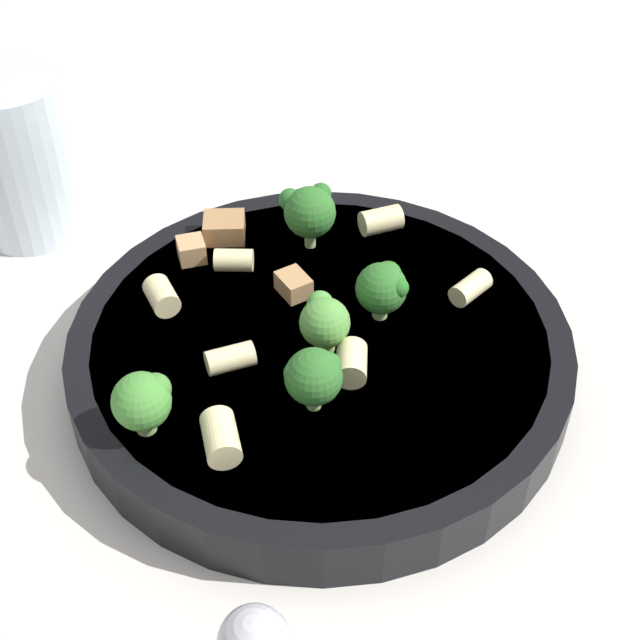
# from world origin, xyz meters

# --- Properties ---
(ground_plane) EXTENTS (2.00, 2.00, 0.00)m
(ground_plane) POSITION_xyz_m (0.00, 0.00, 0.00)
(ground_plane) COLOR beige
(pasta_bowl) EXTENTS (0.29, 0.29, 0.03)m
(pasta_bowl) POSITION_xyz_m (0.00, 0.00, 0.02)
(pasta_bowl) COLOR black
(pasta_bowl) RESTS_ON ground_plane
(broccoli_floret_0) EXTENTS (0.03, 0.03, 0.03)m
(broccoli_floret_0) POSITION_xyz_m (-0.01, 0.00, 0.05)
(broccoli_floret_0) COLOR #93B766
(broccoli_floret_0) RESTS_ON pasta_bowl
(broccoli_floret_1) EXTENTS (0.03, 0.03, 0.04)m
(broccoli_floret_1) POSITION_xyz_m (-0.05, 0.10, 0.05)
(broccoli_floret_1) COLOR #84AD60
(broccoli_floret_1) RESTS_ON pasta_bowl
(broccoli_floret_2) EXTENTS (0.03, 0.03, 0.04)m
(broccoli_floret_2) POSITION_xyz_m (0.01, -0.04, 0.05)
(broccoli_floret_2) COLOR #9EC175
(broccoli_floret_2) RESTS_ON pasta_bowl
(broccoli_floret_3) EXTENTS (0.03, 0.03, 0.04)m
(broccoli_floret_3) POSITION_xyz_m (-0.05, 0.01, 0.05)
(broccoli_floret_3) COLOR #84AD60
(broccoli_floret_3) RESTS_ON pasta_bowl
(broccoli_floret_4) EXTENTS (0.03, 0.03, 0.04)m
(broccoli_floret_4) POSITION_xyz_m (0.08, -0.01, 0.06)
(broccoli_floret_4) COLOR #9EC175
(broccoli_floret_4) RESTS_ON pasta_bowl
(rigatoni_0) EXTENTS (0.02, 0.03, 0.01)m
(rigatoni_0) POSITION_xyz_m (-0.02, 0.05, 0.04)
(rigatoni_0) COLOR beige
(rigatoni_0) RESTS_ON pasta_bowl
(rigatoni_1) EXTENTS (0.02, 0.03, 0.02)m
(rigatoni_1) POSITION_xyz_m (0.09, -0.06, 0.04)
(rigatoni_1) COLOR beige
(rigatoni_1) RESTS_ON pasta_bowl
(rigatoni_2) EXTENTS (0.03, 0.02, 0.02)m
(rigatoni_2) POSITION_xyz_m (0.04, 0.09, 0.04)
(rigatoni_2) COLOR beige
(rigatoni_2) RESTS_ON pasta_bowl
(rigatoni_3) EXTENTS (0.02, 0.03, 0.01)m
(rigatoni_3) POSITION_xyz_m (0.07, 0.04, 0.04)
(rigatoni_3) COLOR beige
(rigatoni_3) RESTS_ON pasta_bowl
(rigatoni_4) EXTENTS (0.03, 0.02, 0.02)m
(rigatoni_4) POSITION_xyz_m (-0.07, 0.07, 0.04)
(rigatoni_4) COLOR beige
(rigatoni_4) RESTS_ON pasta_bowl
(rigatoni_5) EXTENTS (0.03, 0.02, 0.02)m
(rigatoni_5) POSITION_xyz_m (-0.04, -0.01, 0.04)
(rigatoni_5) COLOR beige
(rigatoni_5) RESTS_ON pasta_bowl
(rigatoni_6) EXTENTS (0.03, 0.03, 0.01)m
(rigatoni_6) POSITION_xyz_m (0.01, -0.09, 0.04)
(rigatoni_6) COLOR beige
(rigatoni_6) RESTS_ON pasta_bowl
(chicken_chunk_0) EXTENTS (0.03, 0.03, 0.01)m
(chicken_chunk_0) POSITION_xyz_m (0.10, 0.04, 0.04)
(chicken_chunk_0) COLOR #A87A4C
(chicken_chunk_0) RESTS_ON pasta_bowl
(chicken_chunk_1) EXTENTS (0.02, 0.02, 0.01)m
(chicken_chunk_1) POSITION_xyz_m (0.08, 0.06, 0.04)
(chicken_chunk_1) COLOR tan
(chicken_chunk_1) RESTS_ON pasta_bowl
(chicken_chunk_2) EXTENTS (0.02, 0.02, 0.01)m
(chicken_chunk_2) POSITION_xyz_m (0.04, 0.01, 0.04)
(chicken_chunk_2) COLOR tan
(chicken_chunk_2) RESTS_ON pasta_bowl
(drinking_glass) EXTENTS (0.08, 0.08, 0.11)m
(drinking_glass) POSITION_xyz_m (0.19, 0.17, 0.05)
(drinking_glass) COLOR silver
(drinking_glass) RESTS_ON ground_plane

